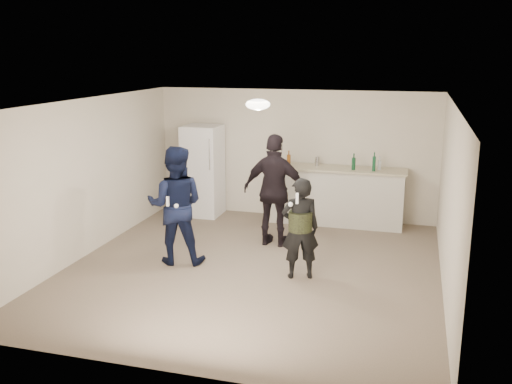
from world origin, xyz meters
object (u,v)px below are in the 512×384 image
(man, at_px, (176,205))
(shaker, at_px, (317,161))
(fridge, at_px, (203,171))
(spectator, at_px, (275,191))
(woman, at_px, (300,228))
(counter, at_px, (333,197))

(man, bearing_deg, shaker, -134.36)
(fridge, height_order, shaker, fridge)
(fridge, xyz_separation_m, spectator, (1.83, -1.44, 0.05))
(shaker, distance_m, spectator, 1.66)
(woman, bearing_deg, spectator, -82.02)
(shaker, relative_size, spectator, 0.09)
(fridge, distance_m, shaker, 2.28)
(counter, distance_m, fridge, 2.63)
(man, bearing_deg, counter, -139.98)
(man, bearing_deg, woman, 164.11)
(woman, bearing_deg, counter, -111.58)
(spectator, bearing_deg, shaker, -100.11)
(counter, height_order, shaker, shaker)
(shaker, bearing_deg, fridge, -176.19)
(fridge, distance_m, spectator, 2.33)
(man, bearing_deg, spectator, -149.70)
(fridge, distance_m, woman, 3.72)
(counter, bearing_deg, man, -127.11)
(woman, bearing_deg, fridge, -67.30)
(fridge, relative_size, woman, 1.21)
(shaker, height_order, spectator, spectator)
(man, xyz_separation_m, woman, (1.97, -0.10, -0.17))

